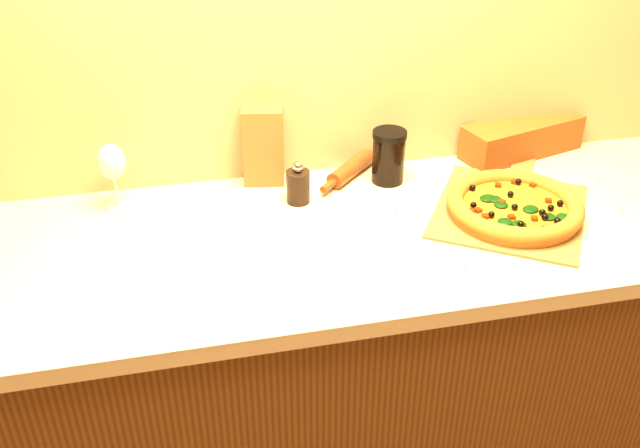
{
  "coord_description": "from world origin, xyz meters",
  "views": [
    {
      "loc": [
        -0.37,
        0.04,
        1.8
      ],
      "look_at": [
        -0.07,
        1.38,
        0.96
      ],
      "focal_mm": 40.0,
      "sensor_mm": 36.0,
      "label": 1
    }
  ],
  "objects_px": {
    "pizza_peel": "(510,208)",
    "pepper_grinder": "(298,185)",
    "rolling_pin": "(356,165)",
    "wine_glass": "(112,164)",
    "pizza": "(514,206)",
    "dark_jar": "(389,156)"
  },
  "relations": [
    {
      "from": "pizza_peel",
      "to": "wine_glass",
      "type": "relative_size",
      "value": 3.2
    },
    {
      "from": "pizza",
      "to": "rolling_pin",
      "type": "distance_m",
      "value": 0.44
    },
    {
      "from": "wine_glass",
      "to": "dark_jar",
      "type": "relative_size",
      "value": 1.2
    },
    {
      "from": "pizza",
      "to": "wine_glass",
      "type": "distance_m",
      "value": 0.99
    },
    {
      "from": "pizza_peel",
      "to": "pepper_grinder",
      "type": "bearing_deg",
      "value": -163.84
    },
    {
      "from": "pepper_grinder",
      "to": "rolling_pin",
      "type": "height_order",
      "value": "pepper_grinder"
    },
    {
      "from": "rolling_pin",
      "to": "pepper_grinder",
      "type": "bearing_deg",
      "value": -146.45
    },
    {
      "from": "dark_jar",
      "to": "rolling_pin",
      "type": "bearing_deg",
      "value": 138.18
    },
    {
      "from": "pizza_peel",
      "to": "dark_jar",
      "type": "bearing_deg",
      "value": 173.27
    },
    {
      "from": "dark_jar",
      "to": "pizza",
      "type": "bearing_deg",
      "value": -44.86
    },
    {
      "from": "wine_glass",
      "to": "pizza",
      "type": "bearing_deg",
      "value": -15.22
    },
    {
      "from": "pizza_peel",
      "to": "pepper_grinder",
      "type": "xyz_separation_m",
      "value": [
        -0.51,
        0.15,
        0.04
      ]
    },
    {
      "from": "pepper_grinder",
      "to": "pizza",
      "type": "bearing_deg",
      "value": -20.53
    },
    {
      "from": "pizza_peel",
      "to": "pizza",
      "type": "bearing_deg",
      "value": -71.42
    },
    {
      "from": "pepper_grinder",
      "to": "wine_glass",
      "type": "xyz_separation_m",
      "value": [
        -0.45,
        0.07,
        0.08
      ]
    },
    {
      "from": "pizza",
      "to": "wine_glass",
      "type": "xyz_separation_m",
      "value": [
        -0.95,
        0.26,
        0.09
      ]
    },
    {
      "from": "wine_glass",
      "to": "dark_jar",
      "type": "height_order",
      "value": "wine_glass"
    },
    {
      "from": "pepper_grinder",
      "to": "wine_glass",
      "type": "height_order",
      "value": "wine_glass"
    },
    {
      "from": "rolling_pin",
      "to": "wine_glass",
      "type": "bearing_deg",
      "value": -175.33
    },
    {
      "from": "pizza",
      "to": "dark_jar",
      "type": "relative_size",
      "value": 2.28
    },
    {
      "from": "pizza_peel",
      "to": "rolling_pin",
      "type": "height_order",
      "value": "rolling_pin"
    },
    {
      "from": "pizza",
      "to": "rolling_pin",
      "type": "relative_size",
      "value": 1.31
    }
  ]
}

